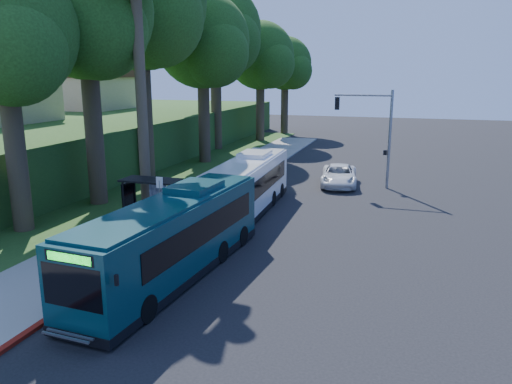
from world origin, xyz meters
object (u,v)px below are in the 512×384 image
(white_bus, at_px, (247,185))
(teal_bus, at_px, (175,236))
(bus_shelter, at_px, (149,192))
(pickup, at_px, (339,175))

(white_bus, distance_m, teal_bus, 9.92)
(bus_shelter, relative_size, white_bus, 0.28)
(bus_shelter, xyz_separation_m, pickup, (8.59, 12.75, -1.05))
(bus_shelter, bearing_deg, teal_bus, -53.08)
(pickup, bearing_deg, teal_bus, -109.00)
(teal_bus, bearing_deg, pickup, 82.06)
(bus_shelter, bearing_deg, white_bus, 40.52)
(white_bus, height_order, pickup, white_bus)
(bus_shelter, distance_m, pickup, 15.41)
(bus_shelter, distance_m, white_bus, 5.80)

